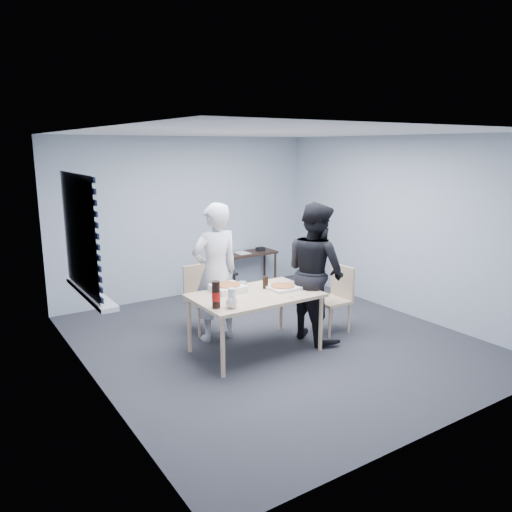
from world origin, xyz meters
TOP-DOWN VIEW (x-y plane):
  - room at (-2.20, 0.40)m, footprint 5.00×5.00m
  - dining_table at (-0.38, -0.16)m, footprint 1.48×0.94m
  - chair_far at (-0.60, 0.84)m, footprint 0.42×0.42m
  - chair_right at (0.90, -0.17)m, footprint 0.42×0.42m
  - person_white at (-0.59, 0.45)m, footprint 0.65×0.42m
  - person_black at (0.49, -0.21)m, footprint 0.47×0.86m
  - side_table at (1.09, 2.28)m, footprint 0.94×0.42m
  - stool at (0.17, 1.66)m, footprint 0.38×0.38m
  - backpack at (0.17, 1.65)m, footprint 0.28×0.21m
  - pizza_box_a at (-0.61, 0.12)m, footprint 0.36×0.36m
  - pizza_box_b at (0.01, -0.17)m, footprint 0.35×0.35m
  - mug_a at (-0.89, -0.45)m, footprint 0.17×0.17m
  - mug_b at (-0.40, 0.11)m, footprint 0.10×0.10m
  - cola_glass at (-0.15, -0.03)m, footprint 0.08×0.08m
  - soda_bottle at (-1.03, -0.36)m, footprint 0.09×0.09m
  - plastic_cups at (-0.84, -0.38)m, footprint 0.11×0.11m
  - rubber_band at (-0.10, -0.50)m, footprint 0.05×0.05m
  - papers at (0.94, 2.30)m, footprint 0.30×0.35m
  - black_box at (1.31, 2.27)m, footprint 0.17×0.14m

SIDE VIEW (x-z plane):
  - stool at x=0.17m, z-range 0.15..0.68m
  - chair_far at x=-0.60m, z-range 0.07..0.96m
  - chair_right at x=0.90m, z-range 0.07..0.96m
  - side_table at x=1.09m, z-range 0.23..0.86m
  - papers at x=0.94m, z-range 0.63..0.63m
  - black_box at x=1.31m, z-range 0.63..0.69m
  - dining_table at x=-0.38m, z-range 0.30..1.02m
  - backpack at x=0.17m, z-range 0.52..0.92m
  - rubber_band at x=-0.10m, z-range 0.72..0.72m
  - pizza_box_b at x=0.01m, z-range 0.72..0.77m
  - pizza_box_a at x=-0.61m, z-range 0.72..0.81m
  - mug_b at x=-0.40m, z-range 0.72..0.81m
  - mug_a at x=-0.89m, z-range 0.72..0.82m
  - cola_glass at x=-0.15m, z-range 0.72..0.87m
  - plastic_cups at x=-0.84m, z-range 0.72..0.92m
  - soda_bottle at x=-1.03m, z-range 0.72..1.02m
  - person_white at x=-0.59m, z-range 0.00..1.77m
  - person_black at x=0.49m, z-range 0.00..1.77m
  - room at x=-2.20m, z-range -1.06..3.94m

